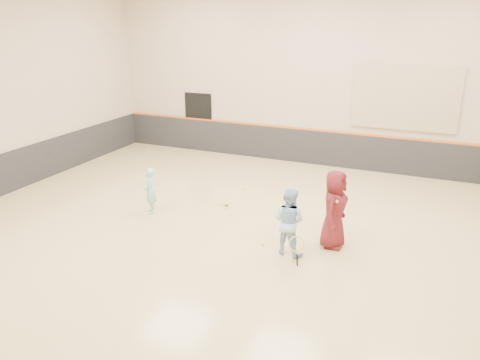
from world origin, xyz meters
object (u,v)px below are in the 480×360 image
at_px(girl, 150,191).
at_px(instructor, 289,221).
at_px(young_man, 334,209).
at_px(spare_racket, 224,201).

relative_size(girl, instructor, 0.81).
bearing_deg(young_man, instructor, 135.06).
bearing_deg(instructor, girl, 1.23).
bearing_deg(instructor, young_man, -127.22).
bearing_deg(spare_racket, girl, -139.57).
bearing_deg(young_man, girl, 93.76).
height_order(instructor, spare_racket, instructor).
distance_m(girl, spare_racket, 2.07).
distance_m(instructor, spare_racket, 3.24).
relative_size(young_man, spare_racket, 2.72).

